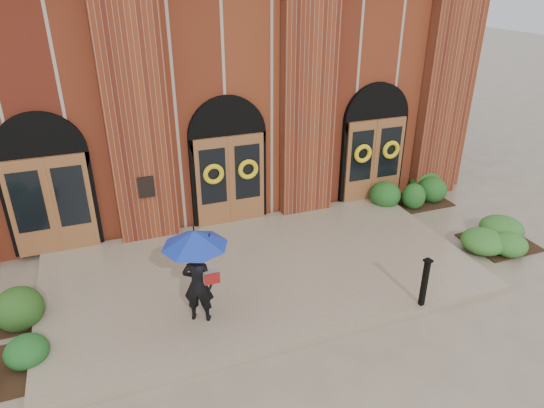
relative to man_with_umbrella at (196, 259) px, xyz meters
name	(u,v)px	position (x,y,z in m)	size (l,w,h in m)	color
ground	(264,277)	(1.78, 1.15, -1.58)	(90.00, 90.00, 0.00)	gray
landing	(262,271)	(1.78, 1.30, -1.50)	(10.00, 5.30, 0.15)	gray
church_building	(181,64)	(1.78, 9.93, 1.92)	(16.20, 12.53, 7.00)	maroon
man_with_umbrella	(196,259)	(0.00, 0.00, 0.00)	(1.70, 1.70, 2.04)	black
metal_post	(425,282)	(4.49, -1.20, -0.84)	(0.17, 0.17, 1.12)	black
hedge_wall_right	(400,194)	(6.98, 3.35, -1.20)	(2.93, 1.17, 0.75)	#1E4D1B
hedge_front_right	(501,234)	(8.17, 0.43, -1.31)	(1.51, 1.29, 0.53)	#2B5F22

